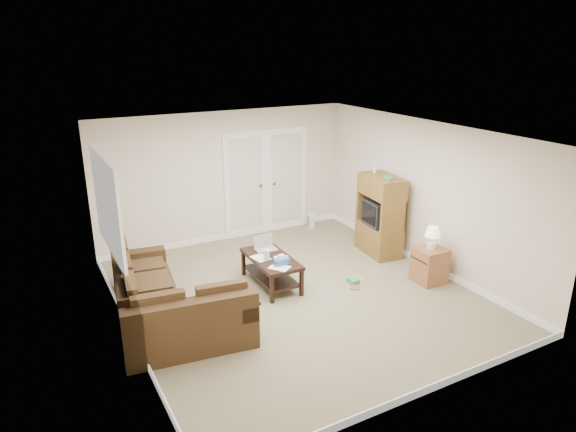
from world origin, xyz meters
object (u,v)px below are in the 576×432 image
tv_armoire (380,215)px  coffee_table (271,269)px  sectional_sofa (163,306)px  side_cabinet (430,262)px

tv_armoire → coffee_table: bearing=-167.4°
sectional_sofa → side_cabinet: bearing=-2.1°
coffee_table → tv_armoire: 2.39m
sectional_sofa → side_cabinet: (4.15, -0.71, 0.04)m
coffee_table → side_cabinet: size_ratio=1.25×
sectional_sofa → side_cabinet: side_cabinet is taller
tv_armoire → side_cabinet: tv_armoire is taller
coffee_table → tv_armoire: (2.33, 0.23, 0.47)m
side_cabinet → tv_armoire: bearing=90.5°
coffee_table → tv_armoire: tv_armoire is taller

